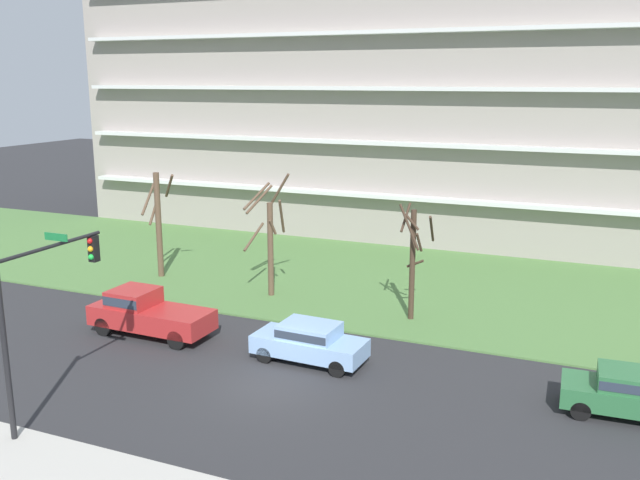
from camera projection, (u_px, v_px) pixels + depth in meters
ground at (270, 385)px, 24.88m from camera, size 160.00×160.00×0.00m
grass_lawn_strip at (388, 282)px, 37.42m from camera, size 80.00×16.00×0.08m
apartment_building at (452, 88)px, 47.34m from camera, size 52.87×12.23×20.30m
tree_far_left at (158, 222)px, 37.73m from camera, size 1.74×1.73×5.84m
tree_left at (269, 237)px, 34.47m from camera, size 2.10×2.12×6.25m
tree_center at (413, 257)px, 30.89m from camera, size 1.55×1.68×5.43m
sedan_blue_near_left at (309, 341)px, 26.75m from camera, size 4.47×1.98×1.57m
sedan_green_center_left at (633, 392)px, 22.39m from camera, size 4.48×2.01×1.57m
pickup_red_center_right at (147, 312)px, 29.62m from camera, size 5.44×2.11×1.95m
traffic_signal_mast at (39, 300)px, 21.37m from camera, size 0.90×4.43×6.05m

